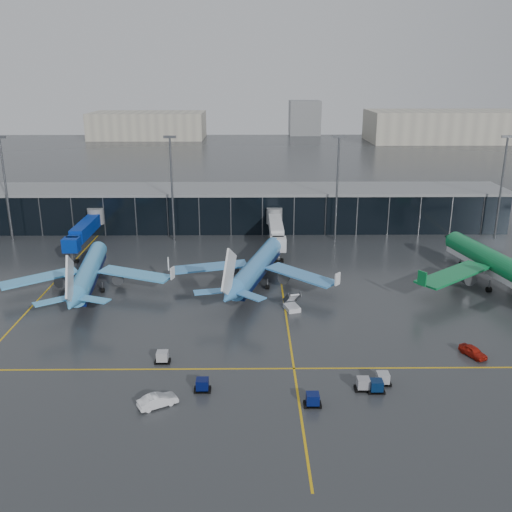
{
  "coord_description": "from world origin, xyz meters",
  "views": [
    {
      "loc": [
        3.93,
        -86.26,
        39.68
      ],
      "look_at": [
        5.0,
        18.0,
        6.0
      ],
      "focal_mm": 40.0,
      "sensor_mm": 36.0,
      "label": 1
    }
  ],
  "objects_px": {
    "baggage_carts": "(298,382)",
    "service_van_red": "(473,351)",
    "mobile_airstair": "(292,306)",
    "airliner_klm_near": "(257,255)",
    "airliner_arkefly": "(88,261)",
    "airliner_aer_lingus": "(501,253)",
    "service_van_white": "(158,400)"
  },
  "relations": [
    {
      "from": "airliner_klm_near",
      "to": "mobile_airstair",
      "type": "distance_m",
      "value": 14.97
    },
    {
      "from": "airliner_aer_lingus",
      "to": "baggage_carts",
      "type": "bearing_deg",
      "value": -149.32
    },
    {
      "from": "airliner_aer_lingus",
      "to": "service_van_red",
      "type": "relative_size",
      "value": 10.11
    },
    {
      "from": "mobile_airstair",
      "to": "service_van_red",
      "type": "xyz_separation_m",
      "value": [
        25.33,
        -17.32,
        -0.0
      ]
    },
    {
      "from": "airliner_aer_lingus",
      "to": "mobile_airstair",
      "type": "xyz_separation_m",
      "value": [
        -40.52,
        -10.88,
        -6.2
      ]
    },
    {
      "from": "airliner_aer_lingus",
      "to": "mobile_airstair",
      "type": "relative_size",
      "value": 12.3
    },
    {
      "from": "baggage_carts",
      "to": "airliner_klm_near",
      "type": "bearing_deg",
      "value": 97.43
    },
    {
      "from": "airliner_arkefly",
      "to": "airliner_klm_near",
      "type": "bearing_deg",
      "value": -2.33
    },
    {
      "from": "airliner_aer_lingus",
      "to": "service_van_white",
      "type": "height_order",
      "value": "airliner_aer_lingus"
    },
    {
      "from": "airliner_arkefly",
      "to": "airliner_aer_lingus",
      "type": "relative_size",
      "value": 0.84
    },
    {
      "from": "airliner_klm_near",
      "to": "baggage_carts",
      "type": "xyz_separation_m",
      "value": [
        5.0,
        -38.34,
        -5.22
      ]
    },
    {
      "from": "airliner_arkefly",
      "to": "service_van_red",
      "type": "bearing_deg",
      "value": -30.13
    },
    {
      "from": "service_van_white",
      "to": "airliner_aer_lingus",
      "type": "bearing_deg",
      "value": -85.33
    },
    {
      "from": "airliner_aer_lingus",
      "to": "mobile_airstair",
      "type": "bearing_deg",
      "value": -175.63
    },
    {
      "from": "service_van_white",
      "to": "airliner_klm_near",
      "type": "bearing_deg",
      "value": -46.62
    },
    {
      "from": "baggage_carts",
      "to": "service_van_white",
      "type": "bearing_deg",
      "value": -166.13
    },
    {
      "from": "airliner_klm_near",
      "to": "service_van_white",
      "type": "distance_m",
      "value": 44.92
    },
    {
      "from": "baggage_carts",
      "to": "mobile_airstair",
      "type": "bearing_deg",
      "value": 87.7
    },
    {
      "from": "airliner_klm_near",
      "to": "mobile_airstair",
      "type": "height_order",
      "value": "airliner_klm_near"
    },
    {
      "from": "airliner_arkefly",
      "to": "airliner_aer_lingus",
      "type": "distance_m",
      "value": 78.54
    },
    {
      "from": "mobile_airstair",
      "to": "airliner_klm_near",
      "type": "bearing_deg",
      "value": 99.19
    },
    {
      "from": "service_van_red",
      "to": "service_van_white",
      "type": "height_order",
      "value": "service_van_white"
    },
    {
      "from": "airliner_aer_lingus",
      "to": "service_van_white",
      "type": "xyz_separation_m",
      "value": [
        -59.36,
        -40.95,
        -6.15
      ]
    },
    {
      "from": "airliner_arkefly",
      "to": "airliner_aer_lingus",
      "type": "height_order",
      "value": "airliner_aer_lingus"
    },
    {
      "from": "mobile_airstair",
      "to": "airliner_arkefly",
      "type": "bearing_deg",
      "value": 148.56
    },
    {
      "from": "airliner_klm_near",
      "to": "baggage_carts",
      "type": "distance_m",
      "value": 39.02
    },
    {
      "from": "airliner_klm_near",
      "to": "service_van_red",
      "type": "height_order",
      "value": "airliner_klm_near"
    },
    {
      "from": "airliner_arkefly",
      "to": "service_van_red",
      "type": "xyz_separation_m",
      "value": [
        63.34,
        -27.62,
        -5.06
      ]
    },
    {
      "from": "airliner_klm_near",
      "to": "baggage_carts",
      "type": "height_order",
      "value": "airliner_klm_near"
    },
    {
      "from": "baggage_carts",
      "to": "service_van_red",
      "type": "height_order",
      "value": "baggage_carts"
    },
    {
      "from": "baggage_carts",
      "to": "service_van_white",
      "type": "height_order",
      "value": "baggage_carts"
    },
    {
      "from": "airliner_klm_near",
      "to": "airliner_aer_lingus",
      "type": "height_order",
      "value": "airliner_aer_lingus"
    }
  ]
}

